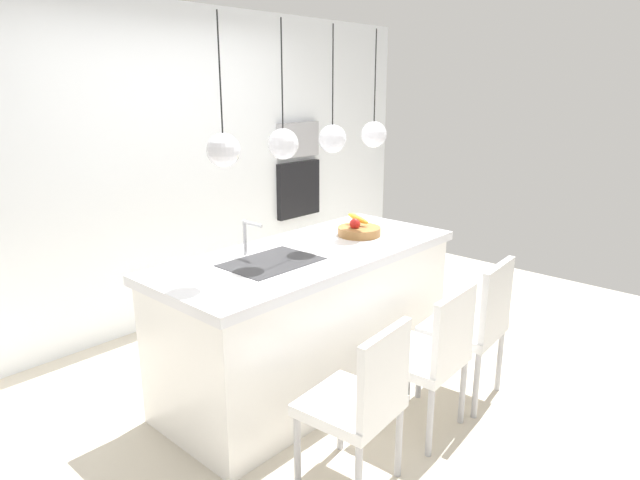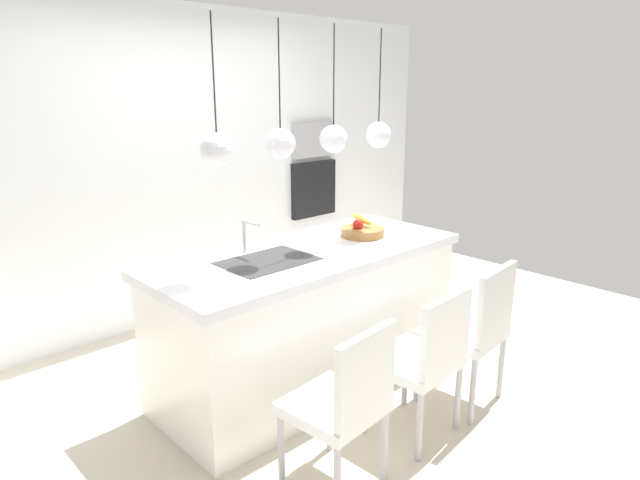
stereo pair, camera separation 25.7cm
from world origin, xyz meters
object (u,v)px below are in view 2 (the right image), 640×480
object	(u,v)px
fruit_bowl	(362,231)
oven	(313,189)
chair_near	(344,401)
chair_far	(473,327)
chair_middle	(424,356)
microwave	(313,139)

from	to	relation	value
fruit_bowl	oven	bearing A→B (deg)	58.05
oven	chair_near	world-z (taller)	oven
oven	chair_far	world-z (taller)	oven
chair_middle	chair_far	distance (m)	0.50
oven	chair_middle	xyz separation A→B (m)	(-1.44, -2.48, -0.44)
chair_near	chair_middle	world-z (taller)	chair_middle
fruit_bowl	chair_middle	bearing A→B (deg)	-116.94
chair_far	oven	bearing A→B (deg)	69.16
chair_far	microwave	bearing A→B (deg)	69.16
chair_near	fruit_bowl	bearing A→B (deg)	39.37
oven	chair_far	xyz separation A→B (m)	(-0.94, -2.48, -0.41)
oven	chair_middle	distance (m)	2.90
microwave	chair_middle	distance (m)	3.01
oven	fruit_bowl	bearing A→B (deg)	-121.95
fruit_bowl	microwave	size ratio (longest dim) A/B	0.56
fruit_bowl	oven	world-z (taller)	oven
oven	chair_far	distance (m)	2.68
fruit_bowl	chair_near	size ratio (longest dim) A/B	0.34
chair_near	chair_middle	distance (m)	0.64
chair_near	chair_far	distance (m)	1.14
oven	chair_far	size ratio (longest dim) A/B	0.60
microwave	chair_near	distance (m)	3.37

